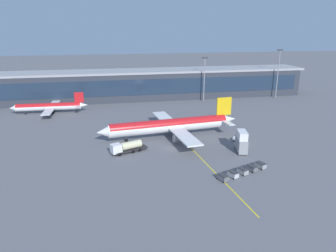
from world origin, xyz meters
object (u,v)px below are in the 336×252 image
at_px(baggage_cart_2, 243,171).
at_px(baggage_cart_3, 252,168).
at_px(commuter_jet_far, 49,107).
at_px(baggage_cart_1, 233,174).
at_px(main_airliner, 170,125).
at_px(baggage_cart_0, 223,177).
at_px(catering_lift, 242,142).
at_px(baggage_cart_4, 261,165).
at_px(fuel_tanker, 127,147).
at_px(pushback_tug, 240,139).

height_order(baggage_cart_2, baggage_cart_3, same).
bearing_deg(commuter_jet_far, baggage_cart_1, -53.38).
distance_m(main_airliner, commuter_jet_far, 58.33).
bearing_deg(baggage_cart_2, baggage_cart_0, -158.90).
height_order(catering_lift, commuter_jet_far, commuter_jet_far).
distance_m(baggage_cart_0, commuter_jet_far, 86.84).
relative_size(baggage_cart_0, baggage_cart_2, 1.00).
relative_size(baggage_cart_0, baggage_cart_4, 1.00).
height_order(catering_lift, baggage_cart_1, catering_lift).
relative_size(catering_lift, baggage_cart_0, 2.38).
relative_size(fuel_tanker, commuter_jet_far, 0.35).
bearing_deg(baggage_cart_0, commuter_jet_far, 124.59).
distance_m(fuel_tanker, baggage_cart_1, 31.52).
bearing_deg(baggage_cart_2, main_airliner, 111.40).
relative_size(main_airliner, pushback_tug, 10.84).
bearing_deg(baggage_cart_0, baggage_cart_2, 21.10).
height_order(pushback_tug, baggage_cart_4, baggage_cart_4).
xyz_separation_m(main_airliner, baggage_cart_3, (14.83, -29.07, -3.22)).
distance_m(fuel_tanker, baggage_cart_2, 33.15).
height_order(baggage_cart_0, baggage_cart_3, same).
bearing_deg(baggage_cart_0, fuel_tanker, 133.93).
distance_m(main_airliner, catering_lift, 24.02).
height_order(baggage_cart_3, baggage_cart_4, same).
xyz_separation_m(catering_lift, baggage_cart_0, (-11.67, -16.15, -2.28)).
xyz_separation_m(baggage_cart_4, commuter_jet_far, (-61.23, 66.87, 2.14)).
bearing_deg(main_airliner, baggage_cart_2, -68.60).
xyz_separation_m(baggage_cart_0, baggage_cart_3, (8.96, 3.46, 0.00)).
distance_m(catering_lift, pushback_tug, 8.51).
distance_m(fuel_tanker, pushback_tug, 35.66).
distance_m(baggage_cart_2, commuter_jet_far, 88.56).
xyz_separation_m(baggage_cart_3, commuter_jet_far, (-58.24, 68.02, 2.14)).
distance_m(pushback_tug, baggage_cart_3, 21.13).
distance_m(main_airliner, baggage_cart_4, 33.28).
xyz_separation_m(pushback_tug, baggage_cart_3, (-5.73, -20.34, -0.07)).
relative_size(baggage_cart_3, baggage_cart_4, 1.00).
bearing_deg(baggage_cart_1, fuel_tanker, 139.30).
distance_m(fuel_tanker, baggage_cart_3, 35.00).
bearing_deg(commuter_jet_far, baggage_cart_3, -49.43).
relative_size(main_airliner, catering_lift, 6.59).
xyz_separation_m(pushback_tug, baggage_cart_1, (-11.70, -22.64, -0.07)).
distance_m(baggage_cart_2, baggage_cart_4, 6.40).
bearing_deg(pushback_tug, baggage_cart_0, -121.69).
height_order(baggage_cart_1, commuter_jet_far, commuter_jet_far).
xyz_separation_m(catering_lift, commuter_jet_far, (-60.96, 55.32, -0.15)).
xyz_separation_m(main_airliner, pushback_tug, (20.56, -8.74, -3.16)).
height_order(baggage_cart_2, commuter_jet_far, commuter_jet_far).
distance_m(pushback_tug, baggage_cart_0, 27.96).
height_order(baggage_cart_0, baggage_cart_4, same).
bearing_deg(fuel_tanker, pushback_tug, 3.37).
xyz_separation_m(baggage_cart_2, baggage_cart_3, (2.99, 1.15, 0.00)).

